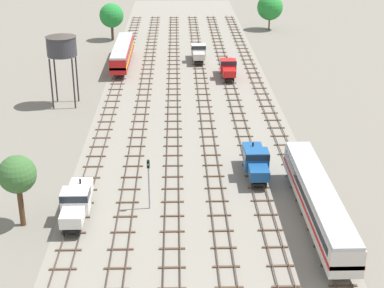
% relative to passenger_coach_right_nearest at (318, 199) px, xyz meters
% --- Properties ---
extents(ground_plane, '(480.00, 480.00, 0.00)m').
position_rel_passenger_coach_right_nearest_xyz_m(ground_plane, '(-11.86, 41.08, -2.61)').
color(ground_plane, slate).
extents(ballast_bed, '(27.72, 176.00, 0.01)m').
position_rel_passenger_coach_right_nearest_xyz_m(ballast_bed, '(-11.86, 41.08, -2.61)').
color(ballast_bed, gray).
rests_on(ballast_bed, ground).
extents(track_far_left, '(2.40, 126.00, 0.29)m').
position_rel_passenger_coach_right_nearest_xyz_m(track_far_left, '(-23.72, 42.08, -2.48)').
color(track_far_left, '#47382D').
rests_on(track_far_left, ground).
extents(track_left, '(2.40, 126.00, 0.29)m').
position_rel_passenger_coach_right_nearest_xyz_m(track_left, '(-18.98, 42.08, -2.48)').
color(track_left, '#47382D').
rests_on(track_left, ground).
extents(track_centre_left, '(2.40, 126.00, 0.29)m').
position_rel_passenger_coach_right_nearest_xyz_m(track_centre_left, '(-14.23, 42.08, -2.48)').
color(track_centre_left, '#47382D').
rests_on(track_centre_left, ground).
extents(track_centre, '(2.40, 126.00, 0.29)m').
position_rel_passenger_coach_right_nearest_xyz_m(track_centre, '(-9.49, 42.08, -2.48)').
color(track_centre, '#47382D').
rests_on(track_centre, ground).
extents(track_centre_right, '(2.40, 126.00, 0.29)m').
position_rel_passenger_coach_right_nearest_xyz_m(track_centre_right, '(-4.74, 42.08, -2.48)').
color(track_centre_right, '#47382D').
rests_on(track_centre_right, ground).
extents(track_right, '(2.40, 126.00, 0.29)m').
position_rel_passenger_coach_right_nearest_xyz_m(track_right, '(-0.00, 42.08, -2.48)').
color(track_right, '#47382D').
rests_on(track_right, ground).
extents(passenger_coach_right_nearest, '(2.96, 22.00, 3.80)m').
position_rel_passenger_coach_right_nearest_xyz_m(passenger_coach_right_nearest, '(0.00, 0.00, 0.00)').
color(passenger_coach_right_nearest, beige).
rests_on(passenger_coach_right_nearest, ground).
extents(shunter_loco_far_left_near, '(2.74, 8.46, 3.10)m').
position_rel_passenger_coach_right_nearest_xyz_m(shunter_loco_far_left_near, '(-23.72, 1.40, -0.60)').
color(shunter_loco_far_left_near, white).
rests_on(shunter_loco_far_left_near, ground).
extents(shunter_loco_centre_right_mid, '(2.74, 8.46, 3.10)m').
position_rel_passenger_coach_right_nearest_xyz_m(shunter_loco_centre_right_mid, '(-4.74, 10.68, -0.60)').
color(shunter_loco_centre_right_mid, '#194C8C').
rests_on(shunter_loco_centre_right_mid, ground).
extents(shunter_loco_centre_right_midfar, '(2.74, 8.46, 3.10)m').
position_rel_passenger_coach_right_nearest_xyz_m(shunter_loco_centre_right_midfar, '(-4.74, 49.90, -0.60)').
color(shunter_loco_centre_right_midfar, red).
rests_on(shunter_loco_centre_right_midfar, ground).
extents(diesel_railcar_far_left_far, '(2.96, 20.50, 3.80)m').
position_rel_passenger_coach_right_nearest_xyz_m(diesel_railcar_far_left_far, '(-23.72, 58.17, -0.02)').
color(diesel_railcar_far_left_far, red).
rests_on(diesel_railcar_far_left_far, ground).
extents(shunter_loco_centre_farther, '(2.74, 8.46, 3.10)m').
position_rel_passenger_coach_right_nearest_xyz_m(shunter_loco_centre_farther, '(-9.49, 61.10, -0.60)').
color(shunter_loco_centre_farther, beige).
rests_on(shunter_loco_centre_farther, ground).
extents(water_tower, '(4.61, 4.61, 11.05)m').
position_rel_passenger_coach_right_nearest_xyz_m(water_tower, '(-30.62, 36.30, 6.63)').
color(water_tower, '#2D2826').
rests_on(water_tower, ground).
extents(signal_post_nearest, '(0.28, 0.47, 5.62)m').
position_rel_passenger_coach_right_nearest_xyz_m(signal_post_nearest, '(-16.60, 3.30, 0.94)').
color(signal_post_nearest, gray).
rests_on(signal_post_nearest, ground).
extents(lineside_tree_0, '(5.96, 5.96, 8.22)m').
position_rel_passenger_coach_right_nearest_xyz_m(lineside_tree_0, '(8.11, 88.83, 2.62)').
color(lineside_tree_0, '#4C331E').
rests_on(lineside_tree_0, ground).
extents(lineside_tree_1, '(3.68, 3.68, 7.38)m').
position_rel_passenger_coach_right_nearest_xyz_m(lineside_tree_1, '(-28.91, 0.33, 2.84)').
color(lineside_tree_1, '#4C331E').
rests_on(lineside_tree_1, ground).
extents(lineside_tree_2, '(5.20, 5.20, 7.97)m').
position_rel_passenger_coach_right_nearest_xyz_m(lineside_tree_2, '(-27.60, 79.18, 2.73)').
color(lineside_tree_2, '#4C331E').
rests_on(lineside_tree_2, ground).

